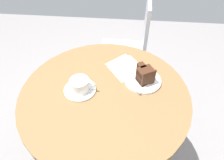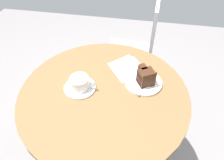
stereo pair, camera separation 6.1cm
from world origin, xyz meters
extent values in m
cube|color=gray|center=(0.00, 0.00, -0.01)|extent=(4.40, 4.40, 0.01)
cylinder|color=brown|center=(0.00, 0.00, 0.73)|extent=(0.84, 0.84, 0.03)
cylinder|color=silver|center=(0.00, 0.00, 0.36)|extent=(0.07, 0.07, 0.69)
cylinder|color=silver|center=(0.00, 0.00, 0.01)|extent=(0.38, 0.38, 0.02)
cylinder|color=white|center=(-0.12, 0.00, 0.75)|extent=(0.16, 0.16, 0.01)
cylinder|color=white|center=(-0.12, 0.00, 0.78)|extent=(0.09, 0.09, 0.06)
cylinder|color=beige|center=(-0.12, 0.00, 0.81)|extent=(0.08, 0.08, 0.00)
torus|color=white|center=(-0.07, 0.00, 0.78)|extent=(0.05, 0.01, 0.05)
cube|color=silver|center=(-0.11, -0.04, 0.76)|extent=(0.08, 0.04, 0.00)
ellipsoid|color=silver|center=(-0.15, -0.06, 0.76)|extent=(0.02, 0.02, 0.00)
cylinder|color=white|center=(0.19, 0.09, 0.75)|extent=(0.19, 0.19, 0.01)
cube|color=black|center=(0.20, 0.08, 0.77)|extent=(0.10, 0.09, 0.03)
cube|color=black|center=(0.18, 0.12, 0.77)|extent=(0.05, 0.05, 0.03)
cube|color=#422314|center=(0.20, 0.08, 0.79)|extent=(0.10, 0.09, 0.01)
cube|color=#422314|center=(0.18, 0.12, 0.79)|extent=(0.05, 0.05, 0.01)
cube|color=black|center=(0.20, 0.08, 0.81)|extent=(0.10, 0.09, 0.03)
cube|color=black|center=(0.18, 0.12, 0.81)|extent=(0.05, 0.05, 0.03)
cube|color=#422314|center=(0.20, 0.08, 0.83)|extent=(0.10, 0.09, 0.01)
cube|color=#422314|center=(0.18, 0.12, 0.83)|extent=(0.05, 0.05, 0.01)
cube|color=#422314|center=(0.21, 0.06, 0.80)|extent=(0.07, 0.04, 0.09)
cube|color=silver|center=(0.22, 0.06, 0.76)|extent=(0.08, 0.09, 0.00)
cube|color=silver|center=(0.18, 0.01, 0.76)|extent=(0.04, 0.04, 0.00)
cube|color=beige|center=(0.10, 0.19, 0.75)|extent=(0.24, 0.24, 0.00)
cube|color=beige|center=(0.09, 0.21, 0.75)|extent=(0.22, 0.22, 0.00)
cylinder|color=#BCBCC1|center=(-0.10, 0.87, 0.23)|extent=(0.02, 0.02, 0.45)
cylinder|color=#BCBCC1|center=(-0.12, 0.55, 0.23)|extent=(0.02, 0.02, 0.45)
cylinder|color=#BCBCC1|center=(0.22, 0.86, 0.23)|extent=(0.02, 0.02, 0.45)
cylinder|color=#BCBCC1|center=(0.21, 0.54, 0.23)|extent=(0.02, 0.02, 0.45)
cube|color=#BCBCC1|center=(0.05, 0.71, 0.46)|extent=(0.39, 0.39, 0.02)
cube|color=#BCBCC1|center=(0.23, 0.70, 0.70)|extent=(0.04, 0.36, 0.46)
camera|label=1|loc=(0.10, -0.66, 1.47)|focal=32.00mm
camera|label=2|loc=(0.16, -0.65, 1.47)|focal=32.00mm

